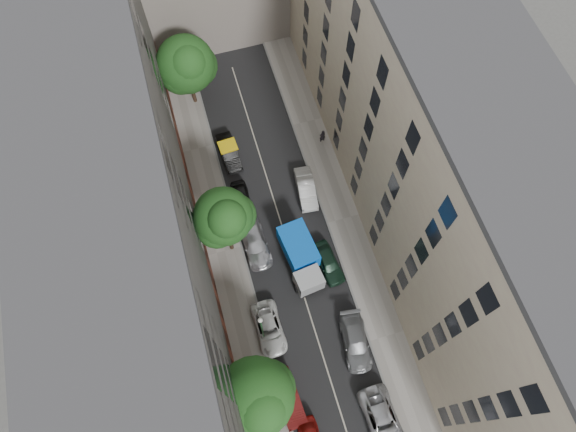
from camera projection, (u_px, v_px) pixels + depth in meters
name	position (u px, v px, depth m)	size (l,w,h in m)	color
ground	(285.00, 235.00, 45.93)	(120.00, 120.00, 0.00)	#4C4C49
road_surface	(285.00, 235.00, 45.92)	(8.00, 44.00, 0.02)	black
sidewalk_left	(225.00, 251.00, 45.22)	(3.00, 44.00, 0.15)	gray
sidewalk_right	(343.00, 219.00, 46.49)	(3.00, 44.00, 0.15)	gray
building_left	(132.00, 222.00, 35.54)	(8.00, 44.00, 20.00)	#494644
building_right	(426.00, 146.00, 38.09)	(8.00, 44.00, 20.00)	#C1B596
tarp_truck	(301.00, 257.00, 43.47)	(3.01, 6.20, 2.75)	black
car_left_1	(289.00, 398.00, 39.53)	(1.59, 4.57, 1.51)	#4D100F
car_left_2	(269.00, 328.00, 41.83)	(2.17, 4.71, 1.31)	silver
car_left_3	(255.00, 242.00, 44.84)	(2.09, 5.13, 1.49)	#B9B9BE
car_left_4	(242.00, 200.00, 46.65)	(1.57, 3.89, 1.33)	black
car_left_5	(229.00, 152.00, 48.66)	(1.50, 4.30, 1.42)	black
car_right_0	(383.00, 421.00, 38.86)	(2.44, 5.29, 1.47)	silver
car_right_1	(355.00, 342.00, 41.33)	(2.02, 4.97, 1.44)	slate
car_right_2	(328.00, 263.00, 44.10)	(1.68, 4.17, 1.42)	#152F20
car_right_3	(306.00, 189.00, 47.05)	(1.53, 4.38, 1.44)	silver
tree_near	(257.00, 398.00, 35.18)	(5.76, 5.55, 8.11)	#382619
tree_mid	(225.00, 218.00, 39.34)	(4.96, 4.64, 9.38)	#382619
tree_far	(187.00, 66.00, 46.98)	(5.63, 5.40, 8.14)	#382619
lamp_post	(262.00, 327.00, 38.44)	(0.36, 0.36, 6.39)	#1A5C28
pedestrian	(322.00, 136.00, 49.09)	(0.61, 0.40, 1.67)	black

